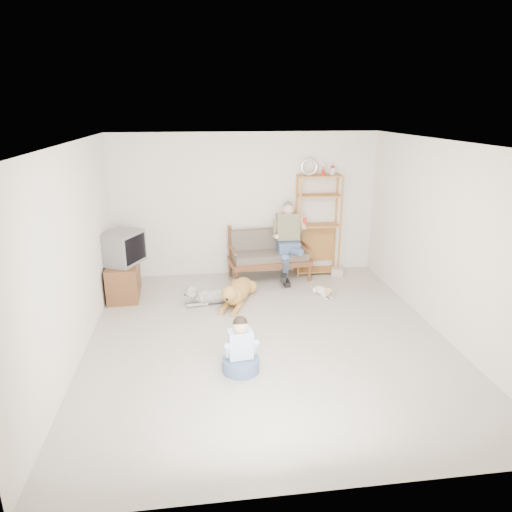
{
  "coord_description": "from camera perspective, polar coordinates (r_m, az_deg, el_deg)",
  "views": [
    {
      "loc": [
        -0.92,
        -5.72,
        3.12
      ],
      "look_at": [
        -0.03,
        1.0,
        0.9
      ],
      "focal_mm": 32.0,
      "sensor_mm": 36.0,
      "label": 1
    }
  ],
  "objects": [
    {
      "name": "wall_left",
      "position": [
        6.2,
        -21.93,
        0.16
      ],
      "size": [
        0.0,
        5.5,
        5.5
      ],
      "primitive_type": "plane",
      "rotation": [
        1.57,
        0.0,
        1.57
      ],
      "color": "silver",
      "rests_on": "ground"
    },
    {
      "name": "ceiling",
      "position": [
        5.81,
        1.67,
        13.95
      ],
      "size": [
        5.5,
        5.5,
        0.0
      ],
      "primitive_type": "plane",
      "rotation": [
        3.14,
        0.0,
        0.0
      ],
      "color": "silver",
      "rests_on": "ground"
    },
    {
      "name": "book_stack",
      "position": [
        9.02,
        10.13,
        -1.94
      ],
      "size": [
        0.26,
        0.22,
        0.14
      ],
      "primitive_type": "cube",
      "rotation": [
        0.0,
        0.0,
        -0.34
      ],
      "color": "beige",
      "rests_on": "ground"
    },
    {
      "name": "wall_front",
      "position": [
        3.58,
        8.56,
        -11.77
      ],
      "size": [
        5.0,
        0.0,
        5.0
      ],
      "primitive_type": "plane",
      "rotation": [
        -1.57,
        0.0,
        0.0
      ],
      "color": "silver",
      "rests_on": "ground"
    },
    {
      "name": "man",
      "position": [
        8.47,
        4.06,
        1.25
      ],
      "size": [
        0.55,
        0.79,
        1.28
      ],
      "color": "slate",
      "rests_on": "loveseat"
    },
    {
      "name": "floor",
      "position": [
        6.58,
        1.45,
        -10.19
      ],
      "size": [
        5.5,
        5.5,
        0.0
      ],
      "primitive_type": "plane",
      "color": "beige",
      "rests_on": "ground"
    },
    {
      "name": "crt_tv",
      "position": [
        7.99,
        -16.35,
        1.03
      ],
      "size": [
        0.76,
        0.82,
        0.55
      ],
      "rotation": [
        0.0,
        0.0,
        -0.46
      ],
      "color": "slate",
      "rests_on": "tv_stand"
    },
    {
      "name": "tv_stand",
      "position": [
        8.16,
        -16.25,
        -2.88
      ],
      "size": [
        0.54,
        0.92,
        0.6
      ],
      "rotation": [
        0.0,
        0.0,
        0.04
      ],
      "color": "brown",
      "rests_on": "ground"
    },
    {
      "name": "etagere",
      "position": [
        8.84,
        7.74,
        3.99
      ],
      "size": [
        0.86,
        0.37,
        2.24
      ],
      "color": "#BD753B",
      "rests_on": "ground"
    },
    {
      "name": "golden_retriever",
      "position": [
        7.65,
        -2.41,
        -4.52
      ],
      "size": [
        0.7,
        1.4,
        0.44
      ],
      "rotation": [
        0.0,
        0.0,
        -0.37
      ],
      "color": "#C48E44",
      "rests_on": "ground"
    },
    {
      "name": "shaggy_dog",
      "position": [
        7.65,
        -5.62,
        -4.95
      ],
      "size": [
        1.13,
        0.39,
        0.34
      ],
      "rotation": [
        0.0,
        0.0,
        -1.41
      ],
      "color": "white",
      "rests_on": "ground"
    },
    {
      "name": "child",
      "position": [
        5.73,
        -1.94,
        -11.83
      ],
      "size": [
        0.47,
        0.47,
        0.73
      ],
      "rotation": [
        0.0,
        0.0,
        0.12
      ],
      "color": "slate",
      "rests_on": "ground"
    },
    {
      "name": "terrier",
      "position": [
        7.99,
        8.49,
        -4.4
      ],
      "size": [
        0.27,
        0.56,
        0.21
      ],
      "rotation": [
        0.0,
        0.0,
        0.3
      ],
      "color": "silver",
      "rests_on": "ground"
    },
    {
      "name": "wall_back",
      "position": [
        8.7,
        -1.28,
        6.37
      ],
      "size": [
        5.0,
        0.0,
        5.0
      ],
      "primitive_type": "plane",
      "rotation": [
        1.57,
        0.0,
        0.0
      ],
      "color": "silver",
      "rests_on": "ground"
    },
    {
      "name": "loveseat",
      "position": [
        8.65,
        1.63,
        0.36
      ],
      "size": [
        1.56,
        0.84,
        0.95
      ],
      "rotation": [
        0.0,
        0.0,
        0.1
      ],
      "color": "brown",
      "rests_on": "ground"
    },
    {
      "name": "wall_right",
      "position": [
        6.9,
        22.55,
        1.82
      ],
      "size": [
        0.0,
        5.5,
        5.5
      ],
      "primitive_type": "plane",
      "rotation": [
        1.57,
        0.0,
        -1.57
      ],
      "color": "silver",
      "rests_on": "ground"
    },
    {
      "name": "wall_outlet",
      "position": [
        8.92,
        -9.23,
        -0.56
      ],
      "size": [
        0.12,
        0.02,
        0.08
      ],
      "primitive_type": "cube",
      "color": "silver",
      "rests_on": "ground"
    }
  ]
}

